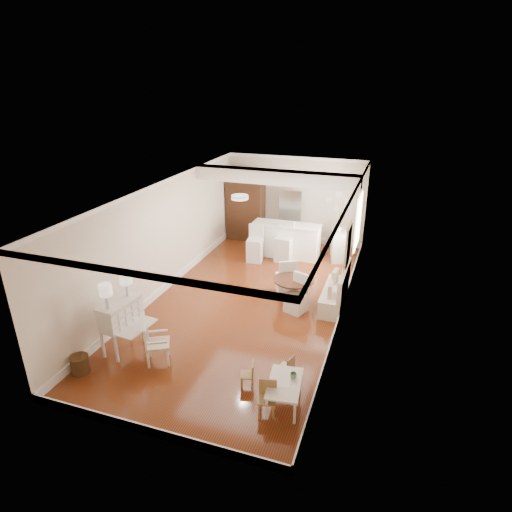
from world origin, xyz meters
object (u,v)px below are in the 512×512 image
Objects in this scene: wicker_basket at (80,364)px; bar_stool_right at (284,242)px; secretary_bureau at (122,326)px; fridge at (301,219)px; slip_chair_far at (286,275)px; pantry_cabinet at (246,206)px; kids_chair_a at (247,374)px; breakfast_counter at (286,240)px; bar_stool_left at (255,244)px; gustavian_armchair at (158,343)px; kids_chair_c at (267,399)px; sideboard at (338,245)px; dining_table at (293,291)px; kids_table at (284,393)px; slip_chair_near at (296,294)px; kids_chair_b at (286,367)px.

wicker_basket is 6.64m from bar_stool_right.
secretary_bureau is 0.61× the size of fridge.
slip_chair_far is 4.15m from pantry_cabinet.
kids_chair_a is at bearing -77.95° from bar_stool_right.
breakfast_counter is 1.03m from bar_stool_left.
pantry_cabinet reaches higher than kids_chair_a.
fridge is (1.90, -0.03, -0.25)m from pantry_cabinet.
secretary_bureau reaches higher than slip_chair_far.
fridge is at bearing -37.48° from gustavian_armchair.
slip_chair_far is 0.84× the size of bar_stool_left.
sideboard is (0.08, 6.87, 0.13)m from kids_chair_c.
kids_chair_a is 0.54× the size of sideboard.
breakfast_counter is at bearing 108.48° from dining_table.
kids_chair_a is at bearing 162.67° from kids_table.
dining_table is 2.62m from bar_stool_right.
pantry_cabinet is at bearing -176.21° from kids_chair_a.
bar_stool_right is at bearing 70.65° from wicker_basket.
pantry_cabinet reaches higher than slip_chair_near.
slip_chair_near reaches higher than gustavian_armchair.
slip_chair_far is (2.41, 3.49, -0.08)m from secretary_bureau.
fridge is (-0.90, 4.22, 0.45)m from slip_chair_near.
sideboard is (1.54, 0.30, -0.08)m from breakfast_counter.
bar_stool_right reaches higher than dining_table.
bar_stool_right is 2.36m from pantry_cabinet.
gustavian_armchair is 0.36× the size of pantry_cabinet.
wicker_basket is at bearing 28.56° from slip_chair_far.
gustavian_armchair reaches higher than kids_chair_c.
gustavian_armchair is 1.59× the size of kids_chair_b.
dining_table is at bearing 86.06° from kids_chair_c.
breakfast_counter is (1.80, 5.79, -0.03)m from secretary_bureau.
sideboard reaches higher than wicker_basket.
sideboard is at bearing 104.30° from slip_chair_near.
breakfast_counter is 1.57m from sideboard.
pantry_cabinet is at bearing 124.03° from dining_table.
dining_table is at bearing -66.49° from bar_stool_right.
slip_chair_far reaches higher than sideboard.
dining_table is 1.06× the size of slip_chair_near.
kids_chair_a is 7.63m from pantry_cabinet.
bar_stool_left is (-1.38, 1.61, 0.09)m from slip_chair_far.
kids_chair_c is at bearing -73.89° from bar_stool_right.
secretary_bureau is 4.03m from dining_table.
kids_chair_a is 6.11m from breakfast_counter.
secretary_bureau reaches higher than gustavian_armchair.
secretary_bureau is 3.36m from kids_chair_c.
gustavian_armchair is 7.06m from pantry_cabinet.
gustavian_armchair is at bearing 31.87° from wicker_basket.
bar_stool_left is (0.17, 5.22, 0.14)m from gustavian_armchair.
kids_table is at bearing -72.30° from bar_stool_left.
kids_chair_b is 7.49m from pantry_cabinet.
kids_chair_b is at bearing 74.99° from kids_chair_c.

